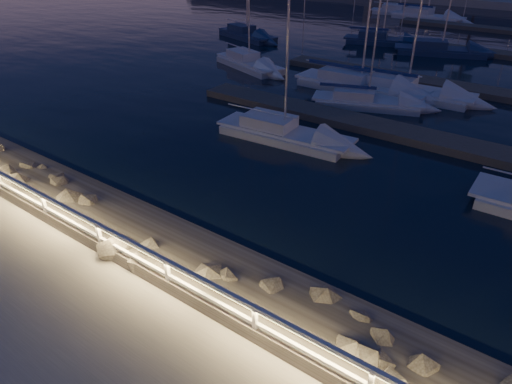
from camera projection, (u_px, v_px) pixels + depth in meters
ground at (146, 275)px, 13.38m from camera, size 400.00×400.00×0.00m
harbor_water at (450, 74)px, 35.68m from camera, size 400.00×440.00×0.60m
guard_rail at (141, 253)px, 13.03m from camera, size 44.11×0.12×1.06m
riprap at (412, 374)px, 10.64m from camera, size 33.98×2.88×1.36m
floating_docks at (457, 64)px, 36.30m from camera, size 22.00×36.00×0.40m
sailboat_a at (248, 62)px, 35.91m from camera, size 7.27×4.22×12.05m
sailboat_b at (281, 131)px, 23.48m from camera, size 7.38×2.73×12.32m
sailboat_c at (403, 89)px, 29.76m from camera, size 8.53×3.08×14.22m
sailboat_e at (246, 34)px, 45.69m from camera, size 7.65×4.12×12.63m
sailboat_f at (365, 100)px, 27.86m from camera, size 6.83×4.08×11.28m
sailboat_g at (357, 84)px, 30.67m from camera, size 9.02×2.81×15.23m
sailboat_i at (380, 39)px, 43.35m from camera, size 7.33×3.99×12.11m
sailboat_j at (439, 49)px, 39.69m from camera, size 8.04×4.82×13.28m
sailboat_m at (398, 11)px, 58.88m from camera, size 7.31×3.45×12.08m
sailboat_n at (425, 16)px, 55.35m from camera, size 8.90×3.42×14.81m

